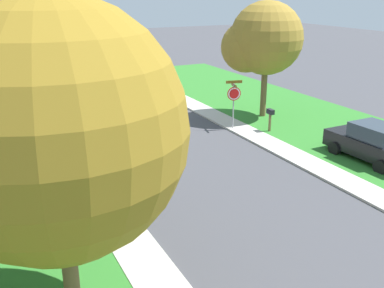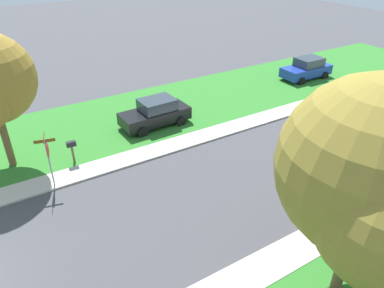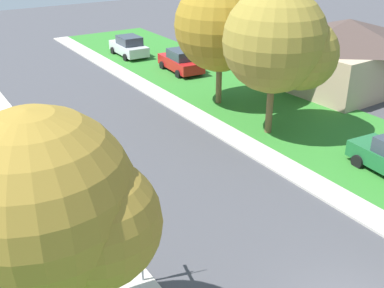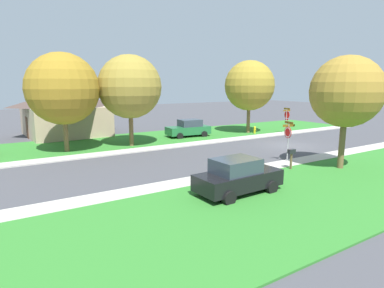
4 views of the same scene
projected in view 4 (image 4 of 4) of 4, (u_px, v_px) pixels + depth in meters
The scene contains 16 objects.
ground_plane at pixel (286, 145), 27.88m from camera, with size 120.00×120.00×0.00m, color #424247.
sidewalk_east at pixel (135, 150), 25.46m from camera, with size 1.40×56.00×0.10m, color #B7B2A8.
lawn_east at pixel (115, 142), 29.37m from camera, with size 8.00×56.00×0.08m, color #2D7528.
sidewalk_west at pixel (202, 179), 17.65m from camera, with size 1.40×56.00×0.10m, color #B7B2A8.
lawn_west at pixel (264, 207), 13.75m from camera, with size 8.00×56.00×0.08m, color #2D7528.
stop_sign_near_corner at pixel (287, 116), 33.81m from camera, with size 0.91×0.91×2.77m.
stop_sign_far_corner at pixel (288, 135), 21.39m from camera, with size 0.90×0.90×2.77m.
car_green_far_down_street at pixel (189, 128), 32.04m from camera, with size 2.31×4.44×1.76m.
car_black_across_road at pixel (238, 176), 15.28m from camera, with size 2.14×4.35×1.76m.
tree_sidewalk_near at pixel (131, 89), 26.81m from camera, with size 5.60×5.21×7.59m.
tree_across_left at pixel (249, 87), 34.20m from camera, with size 5.61×5.22×7.68m.
tree_sidewalk_far at pixel (65, 91), 24.49m from camera, with size 5.79×5.39×7.55m.
tree_across_right at pixel (344, 94), 19.46m from camera, with size 4.59×4.27×6.89m.
house_right_setback at pixel (65, 112), 33.06m from camera, with size 9.38×8.25×4.60m.
fire_hydrant at pixel (255, 130), 34.09m from camera, with size 0.38×0.22×0.83m.
mailbox at pixel (291, 154), 19.58m from camera, with size 0.26×0.49×1.31m.
Camera 4 is at (-18.78, 21.56, 5.16)m, focal length 30.18 mm.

